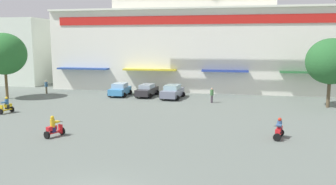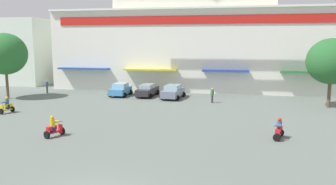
{
  "view_description": "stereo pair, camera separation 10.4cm",
  "coord_description": "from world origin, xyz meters",
  "views": [
    {
      "loc": [
        5.64,
        -12.14,
        6.52
      ],
      "look_at": [
        0.58,
        13.42,
        2.56
      ],
      "focal_mm": 35.83,
      "sensor_mm": 36.0,
      "label": 1
    },
    {
      "loc": [
        5.74,
        -12.12,
        6.52
      ],
      "look_at": [
        0.58,
        13.42,
        2.56
      ],
      "focal_mm": 35.83,
      "sensor_mm": 36.0,
      "label": 2
    }
  ],
  "objects": [
    {
      "name": "plaza_tree_0",
      "position": [
        -20.04,
        21.74,
        5.15
      ],
      "size": [
        4.92,
        4.92,
        7.52
      ],
      "color": "brown",
      "rests_on": "ground"
    },
    {
      "name": "scooter_rider_1",
      "position": [
        8.75,
        10.96,
        0.59
      ],
      "size": [
        0.9,
        1.58,
        1.43
      ],
      "color": "black",
      "rests_on": "ground"
    },
    {
      "name": "pedestrian_0",
      "position": [
        3.36,
        23.63,
        0.91
      ],
      "size": [
        0.5,
        0.5,
        1.62
      ],
      "color": "#473B45",
      "rests_on": "ground"
    },
    {
      "name": "parked_car_2",
      "position": [
        -1.31,
        25.65,
        0.8
      ],
      "size": [
        2.66,
        4.52,
        1.58
      ],
      "color": "slate",
      "rests_on": "ground"
    },
    {
      "name": "scooter_rider_4",
      "position": [
        -14.84,
        14.62,
        0.63
      ],
      "size": [
        0.85,
        1.43,
        1.53
      ],
      "color": "black",
      "rests_on": "ground"
    },
    {
      "name": "colonial_building",
      "position": [
        -0.0,
        35.46,
        8.2
      ],
      "size": [
        38.0,
        15.08,
        19.49
      ],
      "color": "white",
      "rests_on": "ground"
    },
    {
      "name": "scooter_rider_2",
      "position": [
        -6.46,
        8.38,
        0.61
      ],
      "size": [
        1.02,
        1.5,
        1.51
      ],
      "color": "black",
      "rests_on": "ground"
    },
    {
      "name": "parked_car_1",
      "position": [
        -4.59,
        26.52,
        0.75
      ],
      "size": [
        2.4,
        4.59,
        1.46
      ],
      "color": "#29272B",
      "rests_on": "ground"
    },
    {
      "name": "parked_car_0",
      "position": [
        -7.92,
        26.24,
        0.77
      ],
      "size": [
        2.39,
        3.89,
        1.55
      ],
      "color": "#3E8BC9",
      "rests_on": "ground"
    },
    {
      "name": "ground_plane",
      "position": [
        0.0,
        13.0,
        0.0
      ],
      "size": [
        128.0,
        128.0,
        0.0
      ],
      "primitive_type": "plane",
      "color": "slate"
    },
    {
      "name": "pedestrian_1",
      "position": [
        -17.75,
        26.22,
        0.95
      ],
      "size": [
        0.51,
        0.51,
        1.68
      ],
      "color": "brown",
      "rests_on": "ground"
    },
    {
      "name": "plaza_tree_1",
      "position": [
        14.96,
        23.35,
        4.61
      ],
      "size": [
        4.75,
        4.86,
        6.88
      ],
      "color": "brown",
      "rests_on": "ground"
    },
    {
      "name": "flank_building_left",
      "position": [
        -29.36,
        36.48,
        4.99
      ],
      "size": [
        13.49,
        10.44,
        9.98
      ],
      "color": "silver",
      "rests_on": "ground"
    }
  ]
}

